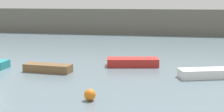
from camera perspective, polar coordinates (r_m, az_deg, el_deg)
name	(u,v)px	position (r m, az deg, el deg)	size (l,w,h in m)	color
embankment_wall	(82,21)	(42.13, -5.37, 6.21)	(80.00, 1.20, 3.21)	#666056
rowboat_brown	(48,68)	(19.92, -11.34, -2.10)	(2.93, 0.94, 0.48)	brown
rowboat_red	(133,62)	(21.29, 3.69, -1.09)	(3.37, 1.26, 0.53)	red
rowboat_white	(205,73)	(18.82, 16.26, -2.98)	(2.96, 1.06, 0.51)	white
mooring_buoy	(90,95)	(14.09, -3.95, -6.90)	(0.52, 0.52, 0.52)	orange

